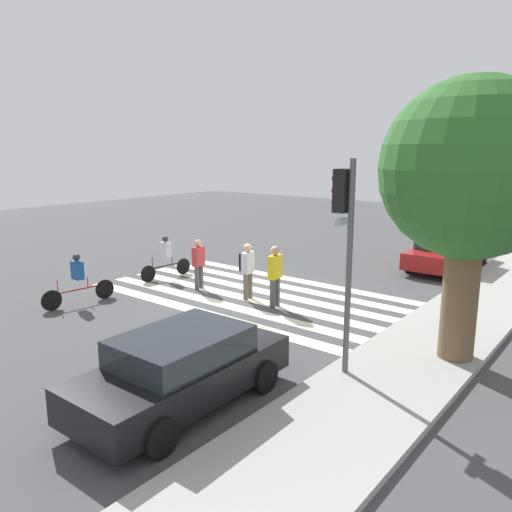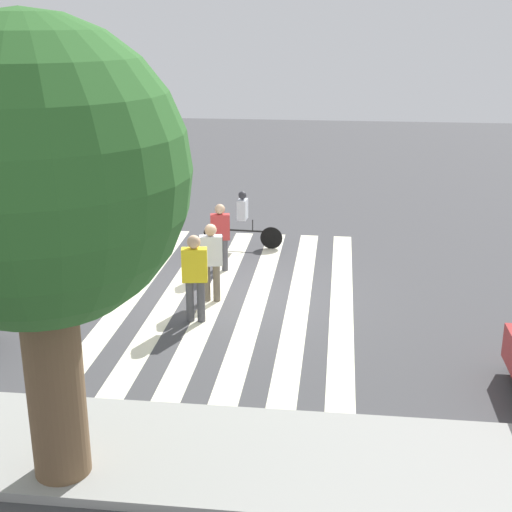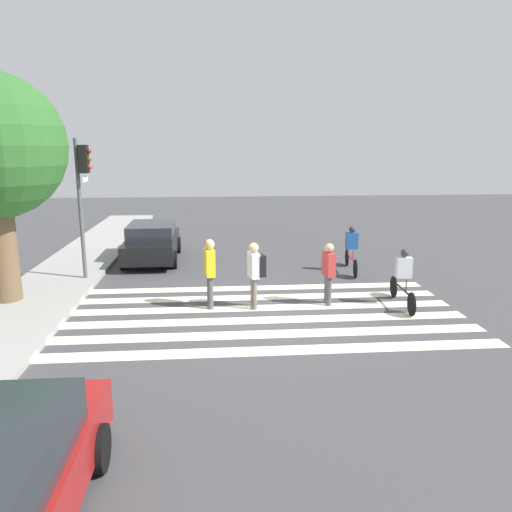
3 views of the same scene
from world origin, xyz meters
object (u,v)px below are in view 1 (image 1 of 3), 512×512
at_px(pedestrian_child_with_backpack, 199,261).
at_px(car_parked_silver_sedan, 182,368).
at_px(pedestrian_adult_blue_shirt, 247,267).
at_px(car_parked_far_curb, 448,251).
at_px(street_tree, 471,173).
at_px(cyclist_far_lane, 166,255).
at_px(pedestrian_adult_yellow_jacket, 275,273).
at_px(cyclist_near_curb, 78,277).
at_px(traffic_light, 345,228).

bearing_deg(pedestrian_child_with_backpack, car_parked_silver_sedan, -146.87).
bearing_deg(pedestrian_child_with_backpack, pedestrian_adult_blue_shirt, -95.60).
bearing_deg(car_parked_far_curb, street_tree, 19.36).
xyz_separation_m(pedestrian_adult_blue_shirt, cyclist_far_lane, (-0.13, -3.96, -0.18)).
bearing_deg(pedestrian_adult_yellow_jacket, car_parked_far_curb, 155.13).
bearing_deg(cyclist_near_curb, traffic_light, 99.71).
height_order(pedestrian_adult_blue_shirt, car_parked_silver_sedan, pedestrian_adult_blue_shirt).
relative_size(pedestrian_adult_blue_shirt, pedestrian_child_with_backpack, 1.04).
distance_m(street_tree, cyclist_far_lane, 11.18).
distance_m(cyclist_far_lane, car_parked_far_curb, 10.93).
distance_m(pedestrian_adult_blue_shirt, car_parked_silver_sedan, 6.81).
bearing_deg(car_parked_silver_sedan, car_parked_far_curb, 178.40).
relative_size(street_tree, cyclist_near_curb, 2.64).
relative_size(street_tree, car_parked_far_curb, 1.29).
xyz_separation_m(pedestrian_adult_yellow_jacket, pedestrian_adult_blue_shirt, (-0.14, -1.19, -0.01)).
bearing_deg(pedestrian_adult_yellow_jacket, pedestrian_child_with_backpack, -98.53).
height_order(traffic_light, cyclist_far_lane, traffic_light).
xyz_separation_m(pedestrian_adult_yellow_jacket, car_parked_far_curb, (-8.19, 2.38, -0.31)).
xyz_separation_m(pedestrian_adult_yellow_jacket, cyclist_near_curb, (3.52, -4.78, -0.19)).
relative_size(pedestrian_adult_yellow_jacket, car_parked_far_curb, 0.39).
height_order(pedestrian_adult_blue_shirt, car_parked_far_curb, pedestrian_adult_blue_shirt).
distance_m(cyclist_far_lane, car_parked_silver_sedan, 9.51).
distance_m(pedestrian_adult_yellow_jacket, pedestrian_adult_blue_shirt, 1.20).
bearing_deg(pedestrian_adult_yellow_jacket, traffic_light, 44.09).
xyz_separation_m(traffic_light, car_parked_far_curb, (-11.10, -1.46, -2.39)).
distance_m(pedestrian_adult_yellow_jacket, pedestrian_child_with_backpack, 3.18).
height_order(pedestrian_adult_yellow_jacket, pedestrian_adult_blue_shirt, pedestrian_adult_yellow_jacket).
height_order(pedestrian_adult_yellow_jacket, cyclist_near_curb, pedestrian_adult_yellow_jacket).
xyz_separation_m(traffic_light, street_tree, (-2.19, 1.65, 1.02)).
distance_m(traffic_light, pedestrian_child_with_backpack, 7.89).
xyz_separation_m(street_tree, car_parked_far_curb, (-8.91, -3.11, -3.41)).
distance_m(pedestrian_child_with_backpack, cyclist_far_lane, 1.99).
distance_m(traffic_light, cyclist_near_curb, 8.93).
bearing_deg(car_parked_silver_sedan, cyclist_near_curb, -108.72).
bearing_deg(cyclist_near_curb, cyclist_far_lane, -168.75).
distance_m(pedestrian_adult_yellow_jacket, car_parked_far_curb, 8.53).
relative_size(traffic_light, car_parked_far_curb, 0.94).
xyz_separation_m(traffic_light, cyclist_far_lane, (-3.18, -8.99, -2.26)).
relative_size(traffic_light, pedestrian_adult_yellow_jacket, 2.40).
xyz_separation_m(pedestrian_child_with_backpack, cyclist_near_curb, (3.51, -1.60, -0.10)).
bearing_deg(pedestrian_child_with_backpack, street_tree, -104.55).
height_order(cyclist_far_lane, car_parked_far_curb, cyclist_far_lane).
distance_m(pedestrian_child_with_backpack, car_parked_far_curb, 9.91).
relative_size(pedestrian_adult_yellow_jacket, pedestrian_child_with_backpack, 1.09).
relative_size(traffic_light, cyclist_far_lane, 2.02).
distance_m(street_tree, pedestrian_adult_blue_shirt, 7.41).
bearing_deg(pedestrian_adult_blue_shirt, car_parked_far_curb, 144.33).
relative_size(traffic_light, pedestrian_child_with_backpack, 2.62).
distance_m(street_tree, car_parked_silver_sedan, 6.93).
xyz_separation_m(traffic_light, pedestrian_adult_yellow_jacket, (-2.91, -3.84, -2.07)).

